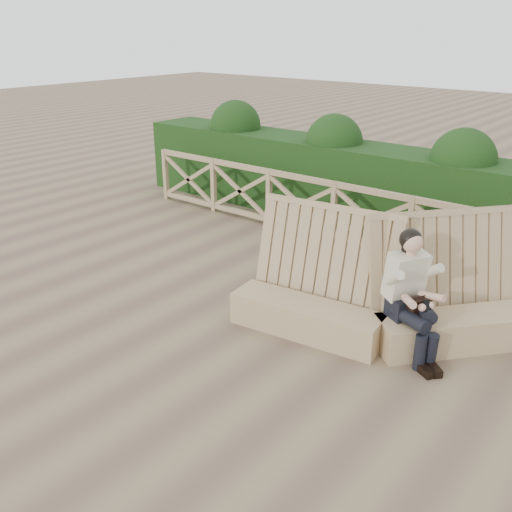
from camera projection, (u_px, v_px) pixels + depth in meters
The scene contains 5 objects.
ground at pixel (233, 330), 7.23m from camera, with size 60.00×60.00×0.00m, color brown.
bench at pixel (381, 308), 6.95m from camera, with size 3.38×2.29×1.55m.
woman at pixel (411, 291), 6.50m from camera, with size 0.96×0.79×1.49m.
guardrail at pixel (370, 220), 9.54m from camera, with size 10.10×0.09×1.10m.
hedge at pixel (403, 193), 10.33m from camera, with size 12.00×1.20×1.50m, color black.
Camera 1 is at (4.22, -4.74, 3.60)m, focal length 40.00 mm.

